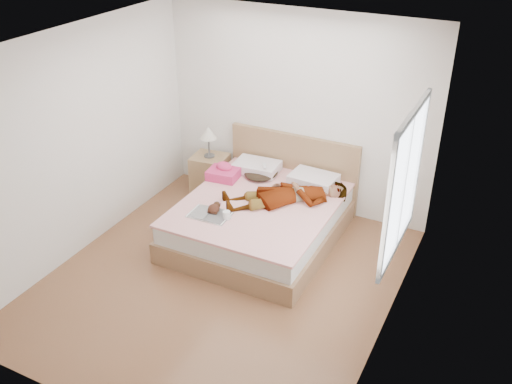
% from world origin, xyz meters
% --- Properties ---
extents(ground, '(4.00, 4.00, 0.00)m').
position_xyz_m(ground, '(0.00, 0.00, 0.00)').
color(ground, '#4D2918').
rests_on(ground, ground).
extents(woman, '(1.57, 1.43, 0.21)m').
position_xyz_m(woman, '(0.27, 1.16, 0.62)').
color(woman, white).
rests_on(woman, bed).
extents(hair, '(0.52, 0.60, 0.08)m').
position_xyz_m(hair, '(-0.30, 1.61, 0.55)').
color(hair, black).
rests_on(hair, bed).
extents(phone, '(0.09, 0.09, 0.05)m').
position_xyz_m(phone, '(-0.23, 1.56, 0.68)').
color(phone, silver).
rests_on(phone, bed).
extents(room_shell, '(4.00, 4.00, 4.00)m').
position_xyz_m(room_shell, '(1.77, 0.30, 1.50)').
color(room_shell, white).
rests_on(room_shell, ground).
extents(bed, '(1.80, 2.08, 1.00)m').
position_xyz_m(bed, '(0.00, 1.04, 0.28)').
color(bed, '#88603E').
rests_on(bed, ground).
extents(towel, '(0.41, 0.34, 0.20)m').
position_xyz_m(towel, '(-0.70, 1.31, 0.59)').
color(towel, '#E63E6E').
rests_on(towel, bed).
extents(magazine, '(0.48, 0.33, 0.03)m').
position_xyz_m(magazine, '(-0.38, 0.42, 0.52)').
color(magazine, white).
rests_on(magazine, bed).
extents(coffee_mug, '(0.13, 0.11, 0.10)m').
position_xyz_m(coffee_mug, '(-0.17, 0.44, 0.56)').
color(coffee_mug, white).
rests_on(coffee_mug, bed).
extents(plush_toy, '(0.14, 0.21, 0.11)m').
position_xyz_m(plush_toy, '(-0.36, 0.50, 0.57)').
color(plush_toy, black).
rests_on(plush_toy, bed).
extents(nightstand, '(0.51, 0.46, 1.00)m').
position_xyz_m(nightstand, '(-1.13, 1.68, 0.33)').
color(nightstand, olive).
rests_on(nightstand, ground).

